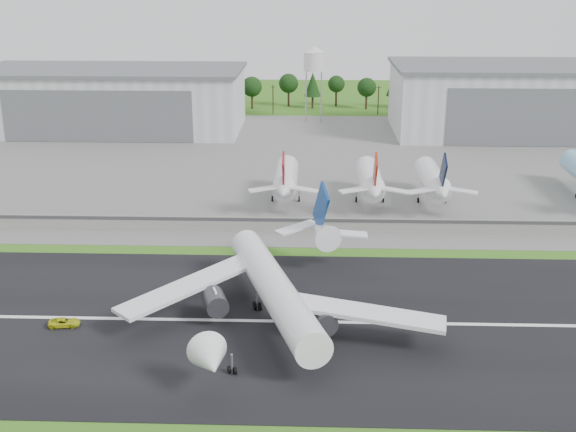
{
  "coord_description": "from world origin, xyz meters",
  "views": [
    {
      "loc": [
        -5.17,
        -101.28,
        57.22
      ],
      "look_at": [
        -10.11,
        40.0,
        9.0
      ],
      "focal_mm": 45.0,
      "sensor_mm": 36.0,
      "label": 1
    }
  ],
  "objects_px": {
    "parked_jet_red_a": "(285,180)",
    "parked_jet_red_b": "(371,181)",
    "parked_jet_navy": "(434,181)",
    "main_airliner": "(274,297)",
    "ground_vehicle": "(64,322)"
  },
  "relations": [
    {
      "from": "main_airliner",
      "to": "parked_jet_navy",
      "type": "relative_size",
      "value": 1.85
    },
    {
      "from": "parked_jet_red_a",
      "to": "parked_jet_red_b",
      "type": "distance_m",
      "value": 21.85
    },
    {
      "from": "ground_vehicle",
      "to": "parked_jet_navy",
      "type": "distance_m",
      "value": 100.86
    },
    {
      "from": "parked_jet_red_a",
      "to": "parked_jet_navy",
      "type": "height_order",
      "value": "parked_jet_navy"
    },
    {
      "from": "main_airliner",
      "to": "parked_jet_red_b",
      "type": "distance_m",
      "value": 70.3
    },
    {
      "from": "ground_vehicle",
      "to": "parked_jet_red_b",
      "type": "relative_size",
      "value": 0.17
    },
    {
      "from": "parked_jet_red_b",
      "to": "parked_jet_navy",
      "type": "relative_size",
      "value": 1.0
    },
    {
      "from": "parked_jet_red_a",
      "to": "parked_jet_red_b",
      "type": "height_order",
      "value": "parked_jet_red_a"
    },
    {
      "from": "main_airliner",
      "to": "parked_jet_red_b",
      "type": "height_order",
      "value": "main_airliner"
    },
    {
      "from": "ground_vehicle",
      "to": "parked_jet_red_b",
      "type": "bearing_deg",
      "value": -46.56
    },
    {
      "from": "ground_vehicle",
      "to": "parked_jet_red_a",
      "type": "xyz_separation_m",
      "value": [
        34.81,
        69.67,
        5.47
      ]
    },
    {
      "from": "parked_jet_red_b",
      "to": "ground_vehicle",
      "type": "bearing_deg",
      "value": -129.12
    },
    {
      "from": "main_airliner",
      "to": "parked_jet_navy",
      "type": "distance_m",
      "value": 76.7
    },
    {
      "from": "parked_jet_red_a",
      "to": "ground_vehicle",
      "type": "bearing_deg",
      "value": -116.55
    },
    {
      "from": "main_airliner",
      "to": "ground_vehicle",
      "type": "bearing_deg",
      "value": -13.48
    }
  ]
}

